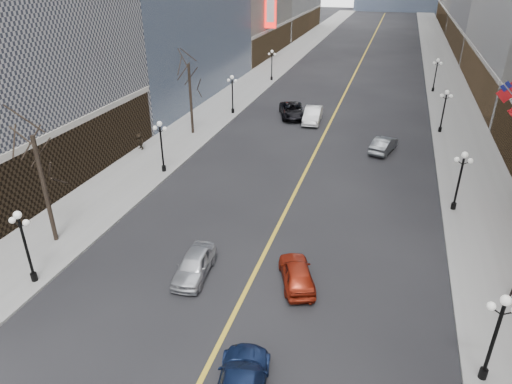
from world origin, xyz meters
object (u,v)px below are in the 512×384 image
Objects in this scene: streetlamp_east_2 at (444,107)px; car_sb_far at (384,145)px; streetlamp_west_0 at (24,240)px; car_nb_mid at (313,115)px; streetlamp_east_0 at (497,330)px; car_sb_mid at (297,273)px; streetlamp_west_3 at (272,62)px; streetlamp_west_1 at (161,141)px; streetlamp_east_3 at (436,72)px; car_nb_far at (292,110)px; streetlamp_east_1 at (460,175)px; car_nb_near at (194,264)px; streetlamp_west_2 at (232,90)px.

car_sb_far is (-5.56, -7.43, -2.17)m from streetlamp_east_2.
streetlamp_west_0 reaches higher than car_nb_mid.
streetlamp_east_0 is 1.07× the size of car_sb_mid.
streetlamp_west_3 reaches higher than car_sb_mid.
car_sb_far is at bearing 30.38° from streetlamp_west_1.
streetlamp_east_2 is 1.00× the size of streetlamp_east_3.
streetlamp_west_3 is 0.77× the size of car_nb_far.
streetlamp_east_1 is 1.00× the size of streetlamp_west_1.
streetlamp_west_3 is 1.05× the size of car_nb_near.
streetlamp_east_3 is 23.82m from car_nb_far.
streetlamp_east_2 is 23.60m from streetlamp_west_2.
car_sb_far is (18.04, 26.57, -2.17)m from streetlamp_west_0.
streetlamp_west_1 is (0.00, 16.00, 0.00)m from streetlamp_west_0.
car_sb_far is (9.55, 23.26, -0.00)m from car_nb_near.
streetlamp_west_3 is at bearing 142.67° from streetlamp_east_2.
car_sb_mid is at bearing 155.31° from streetlamp_east_0.
streetlamp_east_0 is 23.60m from streetlamp_west_0.
streetlamp_west_1 is (-23.60, 0.00, 0.00)m from streetlamp_east_1.
streetlamp_east_3 is 1.00× the size of streetlamp_west_2.
car_nb_far is (-16.44, 34.89, -2.09)m from streetlamp_east_0.
streetlamp_east_0 is at bearing -71.14° from car_nb_mid.
car_sb_far is at bearing -102.34° from streetlamp_east_3.
streetlamp_west_3 is 1.02× the size of car_sb_far.
car_nb_far is at bearing -133.85° from streetlamp_east_3.
car_nb_far reaches higher than car_sb_far.
streetlamp_west_1 and streetlamp_west_2 have the same top height.
car_sb_mid is (14.37, -11.76, -2.18)m from streetlamp_west_1.
streetlamp_west_1 is at bearing 45.15° from car_sb_far.
streetlamp_east_3 is 1.05× the size of car_nb_near.
car_sb_far is (18.04, -7.43, -2.17)m from streetlamp_west_2.
streetlamp_east_2 is at bearing 90.00° from streetlamp_east_1.
car_nb_far is (7.16, 18.89, -2.09)m from streetlamp_west_1.
car_nb_near is (-15.11, 3.31, -2.17)m from streetlamp_east_0.
streetlamp_east_0 is at bearing 0.00° from streetlamp_west_0.
streetlamp_east_0 is 1.00× the size of streetlamp_east_1.
streetlamp_west_1 is 0.77× the size of car_nb_far.
streetlamp_east_1 is at bearing 34.14° from streetlamp_west_0.
streetlamp_west_0 is 1.07× the size of car_sb_mid.
streetlamp_west_2 is at bearing -7.61° from car_sb_far.
streetlamp_west_0 is at bearing 70.60° from car_sb_far.
streetlamp_east_2 is at bearing -128.45° from car_sb_mid.
car_sb_mid is 0.95× the size of car_sb_far.
streetlamp_east_3 reaches higher than car_sb_mid.
streetlamp_east_0 is at bearing -84.08° from car_nb_far.
car_nb_far is (-16.44, -17.11, -2.09)m from streetlamp_east_3.
streetlamp_east_0 is 16.00m from streetlamp_east_1.
streetlamp_east_2 is 41.39m from streetlamp_west_0.
streetlamp_west_0 is 0.87× the size of car_nb_mid.
streetlamp_east_2 and streetlamp_west_0 have the same top height.
streetlamp_east_3 is 43.05m from streetlamp_west_1.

